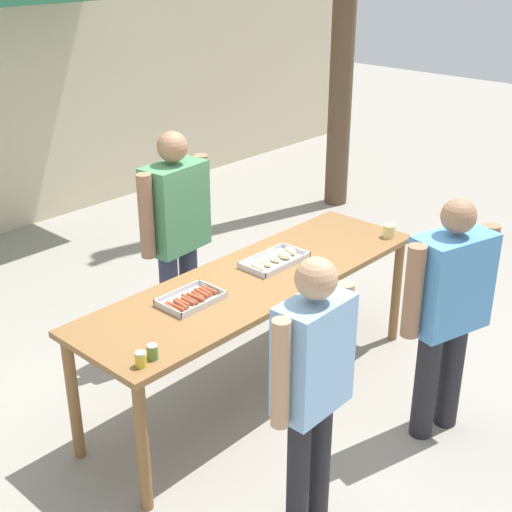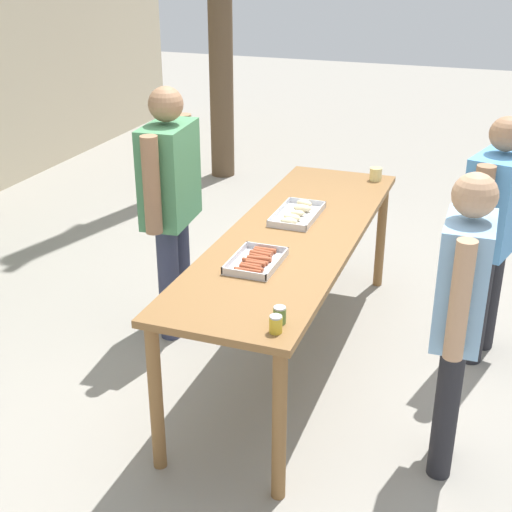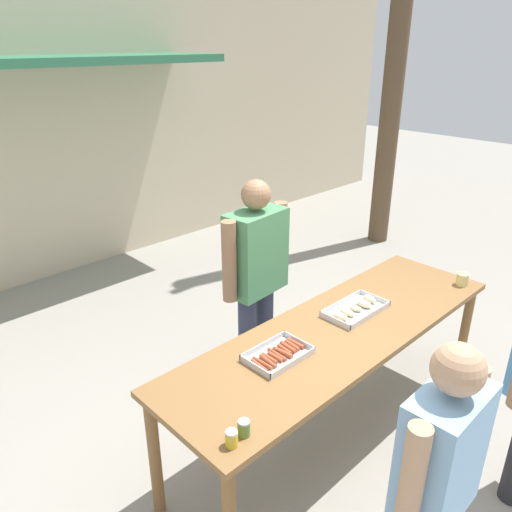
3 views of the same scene
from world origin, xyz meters
name	(u,v)px [view 1 (image 1 of 3)]	position (x,y,z in m)	size (l,w,h in m)	color
ground_plane	(256,389)	(0.00, 0.00, 0.00)	(24.00, 24.00, 0.00)	gray
serving_table	(256,290)	(0.00, 0.00, 0.78)	(2.61, 0.77, 0.88)	brown
food_tray_sausages	(191,299)	(-0.52, 0.06, 0.89)	(0.38, 0.25, 0.04)	silver
food_tray_buns	(275,260)	(0.25, 0.06, 0.90)	(0.46, 0.25, 0.06)	silver
condiment_jar_mustard	(141,359)	(-1.17, -0.28, 0.92)	(0.06, 0.06, 0.08)	gold
condiment_jar_ketchup	(152,352)	(-1.09, -0.27, 0.92)	(0.06, 0.06, 0.08)	#567A38
beer_cup	(389,231)	(1.16, -0.26, 0.92)	(0.09, 0.09, 0.09)	#DBC67A
person_server_behind_table	(176,225)	(0.08, 0.86, 0.99)	(0.68, 0.30, 1.68)	#333851
person_customer_holding_hotdog	(312,376)	(-0.72, -1.04, 0.93)	(0.58, 0.23, 1.57)	#232328
person_customer_with_cup	(448,302)	(0.46, -1.13, 0.92)	(0.67, 0.38, 1.57)	#232328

